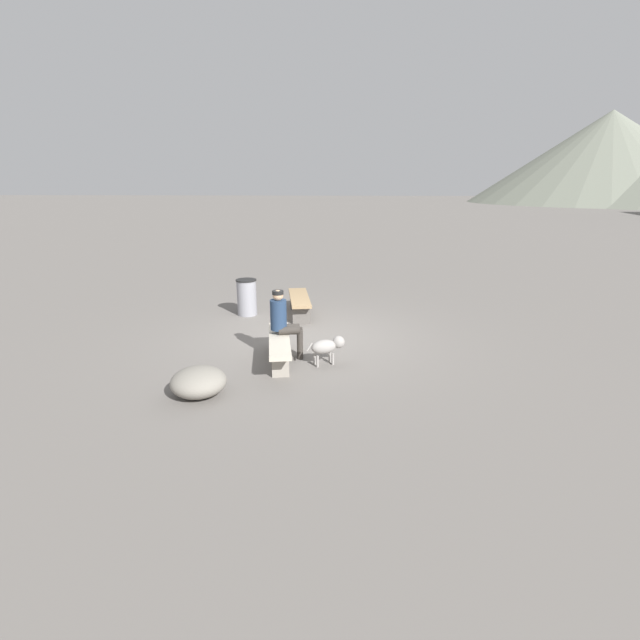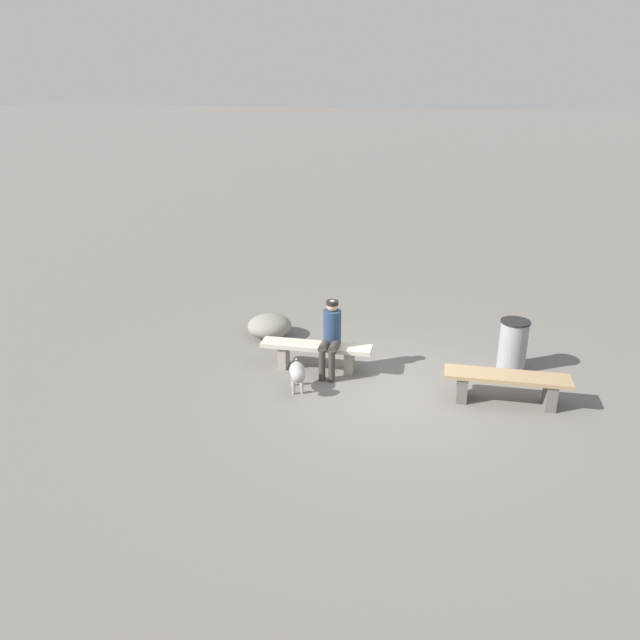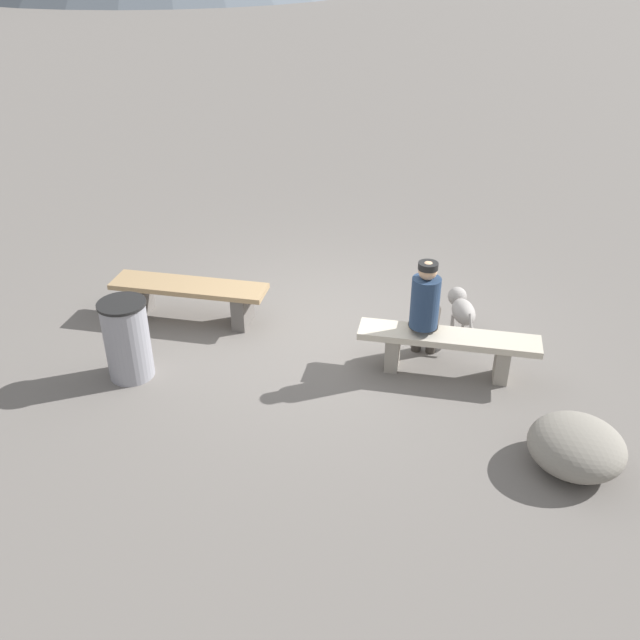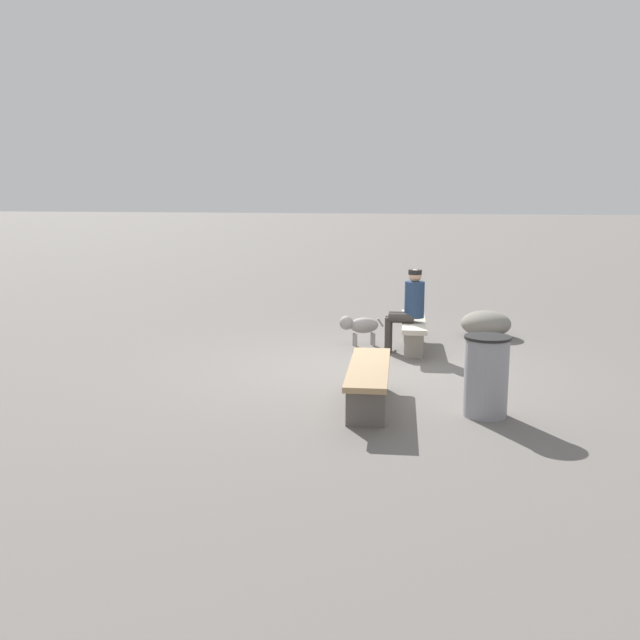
# 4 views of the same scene
# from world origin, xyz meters

# --- Properties ---
(ground) EXTENTS (210.00, 210.00, 0.06)m
(ground) POSITION_xyz_m (0.00, 0.00, -0.03)
(ground) COLOR slate
(bench_left) EXTENTS (1.93, 0.76, 0.47)m
(bench_left) POSITION_xyz_m (-1.66, -0.35, 0.32)
(bench_left) COLOR #605B56
(bench_left) RESTS_ON ground
(bench_right) EXTENTS (1.92, 0.67, 0.48)m
(bench_right) POSITION_xyz_m (1.47, -0.38, 0.34)
(bench_right) COLOR gray
(bench_right) RESTS_ON ground
(seated_person) EXTENTS (0.36, 0.59, 1.29)m
(seated_person) POSITION_xyz_m (1.19, -0.33, 0.73)
(seated_person) COLOR navy
(seated_person) RESTS_ON ground
(dog) EXTENTS (0.45, 0.67, 0.50)m
(dog) POSITION_xyz_m (1.45, 0.48, 0.34)
(dog) COLOR gray
(dog) RESTS_ON ground
(trash_bin) EXTENTS (0.50, 0.50, 0.88)m
(trash_bin) POSITION_xyz_m (-1.64, -1.64, 0.44)
(trash_bin) COLOR gray
(trash_bin) RESTS_ON ground
(boulder) EXTENTS (1.03, 1.03, 0.44)m
(boulder) POSITION_xyz_m (2.85, -1.42, 0.22)
(boulder) COLOR gray
(boulder) RESTS_ON ground
(distant_peak_2) EXTENTS (39.74, 39.74, 13.48)m
(distant_peak_2) POSITION_xyz_m (-68.43, 39.79, 6.74)
(distant_peak_2) COLOR gray
(distant_peak_2) RESTS_ON ground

